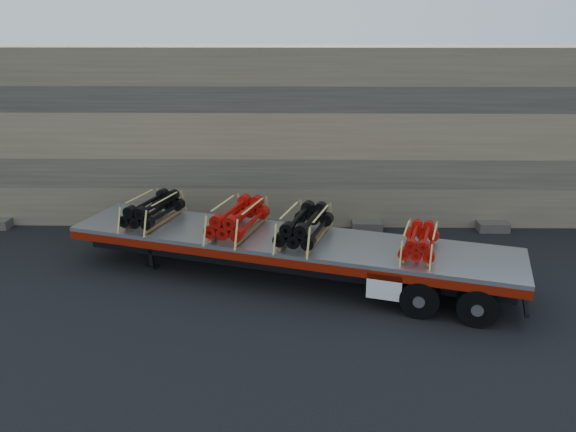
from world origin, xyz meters
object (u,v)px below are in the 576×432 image
(trailer, at_px, (287,258))
(bundle_front, at_px, (153,210))
(bundle_midfront, at_px, (238,219))
(bundle_midrear, at_px, (305,226))
(bundle_rear, at_px, (420,242))

(trailer, distance_m, bundle_front, 4.92)
(bundle_front, xyz_separation_m, bundle_midfront, (2.98, -0.92, 0.03))
(trailer, bearing_deg, bundle_midrear, -0.00)
(trailer, relative_size, bundle_midrear, 5.75)
(bundle_front, distance_m, bundle_midfront, 3.12)
(trailer, distance_m, bundle_rear, 4.22)
(bundle_front, xyz_separation_m, bundle_midrear, (5.12, -1.58, 0.02))
(bundle_midfront, relative_size, bundle_rear, 1.27)
(bundle_midrear, height_order, bundle_rear, bundle_midrear)
(trailer, xyz_separation_m, bundle_midfront, (-1.59, 0.49, 1.16))
(trailer, distance_m, bundle_midfront, 2.03)
(trailer, xyz_separation_m, bundle_front, (-4.58, 1.41, 1.13))
(bundle_front, relative_size, bundle_midfront, 0.93)
(bundle_midrear, distance_m, bundle_rear, 3.51)
(trailer, xyz_separation_m, bundle_midrear, (0.55, -0.17, 1.16))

